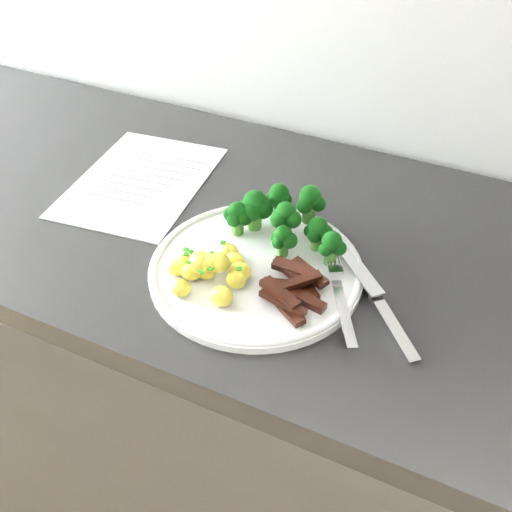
% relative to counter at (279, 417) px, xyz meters
% --- Properties ---
extents(counter, '(2.35, 0.59, 0.88)m').
position_rel_counter_xyz_m(counter, '(0.00, 0.00, 0.00)').
color(counter, black).
rests_on(counter, ground).
extents(recipe_paper, '(0.23, 0.31, 0.00)m').
position_rel_counter_xyz_m(recipe_paper, '(-0.28, 0.04, 0.44)').
color(recipe_paper, silver).
rests_on(recipe_paper, counter).
extents(plate, '(0.29, 0.29, 0.02)m').
position_rel_counter_xyz_m(plate, '(-0.01, -0.09, 0.45)').
color(plate, white).
rests_on(plate, counter).
extents(broccoli, '(0.19, 0.11, 0.07)m').
position_rel_counter_xyz_m(broccoli, '(-0.00, -0.01, 0.49)').
color(broccoli, '#346920').
rests_on(broccoli, plate).
extents(potatoes, '(0.11, 0.11, 0.04)m').
position_rel_counter_xyz_m(potatoes, '(-0.06, -0.13, 0.47)').
color(potatoes, '#FFE557').
rests_on(potatoes, plate).
extents(beef_strips, '(0.09, 0.11, 0.03)m').
position_rel_counter_xyz_m(beef_strips, '(0.06, -0.11, 0.46)').
color(beef_strips, black).
rests_on(beef_strips, plate).
extents(fork, '(0.10, 0.18, 0.02)m').
position_rel_counter_xyz_m(fork, '(0.12, -0.10, 0.46)').
color(fork, silver).
rests_on(fork, plate).
extents(knife, '(0.17, 0.18, 0.03)m').
position_rel_counter_xyz_m(knife, '(0.17, -0.09, 0.45)').
color(knife, silver).
rests_on(knife, plate).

